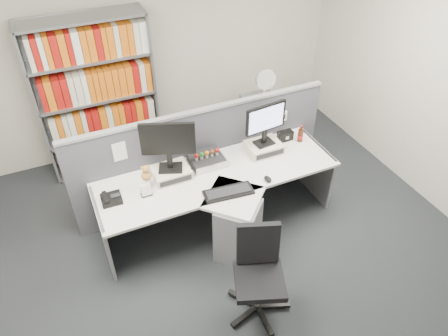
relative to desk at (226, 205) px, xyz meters
name	(u,v)px	position (x,y,z in m)	size (l,w,h in m)	color
ground	(250,273)	(0.00, -0.60, -0.46)	(5.50, 5.50, 0.00)	#292C30
room_shell	(259,128)	(0.00, -0.60, 1.33)	(5.04, 5.54, 2.72)	beige
partition	(203,156)	(0.00, 0.65, 0.19)	(3.00, 0.08, 1.27)	#4B4C56
desk	(226,205)	(0.00, 0.00, 0.00)	(2.60, 1.20, 0.72)	silver
monitor_riser_left	(171,173)	(-0.46, 0.38, 0.31)	(0.38, 0.31, 0.10)	beige
monitor_riser_right	(264,147)	(0.64, 0.38, 0.31)	(0.38, 0.31, 0.10)	beige
monitor_left	(168,143)	(-0.46, 0.38, 0.70)	(0.53, 0.25, 0.56)	black
monitor_right	(266,121)	(0.64, 0.38, 0.66)	(0.49, 0.18, 0.50)	black
desktop_pc	(206,160)	(-0.04, 0.43, 0.31)	(0.35, 0.32, 0.09)	black
figurines	(207,154)	(-0.04, 0.42, 0.41)	(0.29, 0.05, 0.09)	beige
keyboard	(228,192)	(-0.02, -0.11, 0.28)	(0.52, 0.24, 0.03)	black
mouse	(268,179)	(0.43, -0.09, 0.28)	(0.07, 0.11, 0.04)	black
desk_phone	(111,199)	(-1.12, 0.26, 0.30)	(0.20, 0.19, 0.08)	black
desk_calendar	(146,191)	(-0.78, 0.21, 0.32)	(0.11, 0.08, 0.13)	black
plush_toy	(146,174)	(-0.74, 0.31, 0.44)	(0.10, 0.10, 0.18)	#B5813C
speaker	(285,136)	(0.97, 0.47, 0.32)	(0.17, 0.10, 0.12)	black
cola_bottle	(300,135)	(1.12, 0.38, 0.34)	(0.07, 0.07, 0.21)	#3F190A
shelving_unit	(98,100)	(-0.90, 1.85, 0.52)	(1.41, 0.40, 2.00)	gray
filing_cabinet	(263,123)	(1.20, 1.40, -0.11)	(0.45, 0.61, 0.70)	gray
desk_fan	(265,82)	(1.20, 1.40, 0.53)	(0.27, 0.16, 0.45)	white
office_chair	(259,271)	(-0.10, -0.93, 0.04)	(0.61, 0.62, 0.92)	silver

